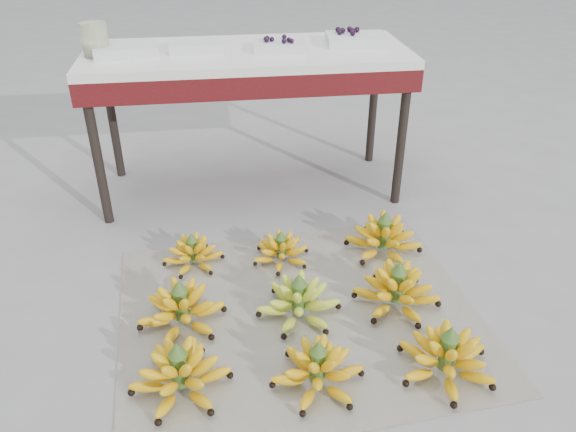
{
  "coord_description": "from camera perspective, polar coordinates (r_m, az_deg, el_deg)",
  "views": [
    {
      "loc": [
        -0.27,
        -1.48,
        1.32
      ],
      "look_at": [
        -0.02,
        0.28,
        0.27
      ],
      "focal_mm": 35.0,
      "sensor_mm": 36.0,
      "label": 1
    }
  ],
  "objects": [
    {
      "name": "ground",
      "position": [
        2.0,
        1.83,
        -10.78
      ],
      "size": [
        60.0,
        60.0,
        0.0
      ],
      "primitive_type": "plane",
      "color": "gray",
      "rests_on": "ground"
    },
    {
      "name": "newspaper_mat",
      "position": [
        2.03,
        1.17,
        -9.95
      ],
      "size": [
        1.33,
        1.15,
        0.01
      ],
      "primitive_type": "cube",
      "rotation": [
        0.0,
        0.0,
        0.08
      ],
      "color": "beige",
      "rests_on": "ground"
    },
    {
      "name": "bunch_front_left",
      "position": [
        1.76,
        -10.9,
        -15.47
      ],
      "size": [
        0.33,
        0.33,
        0.18
      ],
      "rotation": [
        0.0,
        0.0,
        -0.12
      ],
      "color": "yellow",
      "rests_on": "newspaper_mat"
    },
    {
      "name": "bunch_front_center",
      "position": [
        1.75,
        3.03,
        -15.33
      ],
      "size": [
        0.32,
        0.32,
        0.17
      ],
      "rotation": [
        0.0,
        0.0,
        -0.13
      ],
      "color": "yellow",
      "rests_on": "newspaper_mat"
    },
    {
      "name": "bunch_front_right",
      "position": [
        1.85,
        15.8,
        -13.63
      ],
      "size": [
        0.36,
        0.36,
        0.19
      ],
      "rotation": [
        0.0,
        0.0,
        0.23
      ],
      "color": "yellow",
      "rests_on": "newspaper_mat"
    },
    {
      "name": "bunch_mid_left",
      "position": [
        1.99,
        -10.76,
        -9.25
      ],
      "size": [
        0.38,
        0.38,
        0.18
      ],
      "rotation": [
        0.0,
        0.0,
        -0.31
      ],
      "color": "yellow",
      "rests_on": "newspaper_mat"
    },
    {
      "name": "bunch_mid_center",
      "position": [
        1.99,
        1.11,
        -8.67
      ],
      "size": [
        0.29,
        0.29,
        0.18
      ],
      "rotation": [
        0.0,
        0.0,
        0.0
      ],
      "color": "#85BB2C",
      "rests_on": "newspaper_mat"
    },
    {
      "name": "bunch_mid_right",
      "position": [
        2.07,
        11.0,
        -7.42
      ],
      "size": [
        0.4,
        0.4,
        0.19
      ],
      "rotation": [
        0.0,
        0.0,
        0.4
      ],
      "color": "yellow",
      "rests_on": "newspaper_mat"
    },
    {
      "name": "bunch_back_left",
      "position": [
        2.27,
        -9.62,
        -3.78
      ],
      "size": [
        0.29,
        0.29,
        0.14
      ],
      "rotation": [
        0.0,
        0.0,
        -0.26
      ],
      "color": "yellow",
      "rests_on": "newspaper_mat"
    },
    {
      "name": "bunch_back_center",
      "position": [
        2.26,
        -0.71,
        -3.53
      ],
      "size": [
        0.29,
        0.29,
        0.14
      ],
      "rotation": [
        0.0,
        0.0,
        0.28
      ],
      "color": "yellow",
      "rests_on": "newspaper_mat"
    },
    {
      "name": "bunch_back_right",
      "position": [
        2.35,
        9.68,
        -2.19
      ],
      "size": [
        0.37,
        0.37,
        0.19
      ],
      "rotation": [
        0.0,
        0.0,
        0.22
      ],
      "color": "yellow",
      "rests_on": "newspaper_mat"
    },
    {
      "name": "vendor_table",
      "position": [
        2.63,
        -4.12,
        14.84
      ],
      "size": [
        1.44,
        0.58,
        0.69
      ],
      "color": "black",
      "rests_on": "ground"
    },
    {
      "name": "tray_far_left",
      "position": [
        2.61,
        -16.16,
        15.93
      ],
      "size": [
        0.29,
        0.23,
        0.04
      ],
      "color": "silver",
      "rests_on": "vendor_table"
    },
    {
      "name": "tray_left",
      "position": [
        2.61,
        -9.3,
        16.66
      ],
      "size": [
        0.24,
        0.17,
        0.04
      ],
      "color": "silver",
      "rests_on": "vendor_table"
    },
    {
      "name": "tray_right",
      "position": [
        2.58,
        -0.89,
        16.91
      ],
      "size": [
        0.24,
        0.18,
        0.06
      ],
      "color": "silver",
      "rests_on": "vendor_table"
    },
    {
      "name": "tray_far_right",
      "position": [
        2.71,
        6.9,
        17.42
      ],
      "size": [
        0.29,
        0.22,
        0.07
      ],
      "color": "silver",
      "rests_on": "vendor_table"
    },
    {
      "name": "glass_jar",
      "position": [
        2.61,
        -19.01,
        16.59
      ],
      "size": [
        0.14,
        0.14,
        0.14
      ],
      "primitive_type": "cylinder",
      "rotation": [
        0.0,
        0.0,
        -0.29
      ],
      "color": "#E4F2C1",
      "rests_on": "vendor_table"
    }
  ]
}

